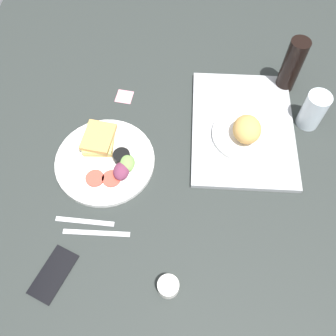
% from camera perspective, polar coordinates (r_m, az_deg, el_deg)
% --- Properties ---
extents(ground_plane, '(1.90, 1.50, 0.03)m').
position_cam_1_polar(ground_plane, '(1.13, -1.39, -0.32)').
color(ground_plane, '#282D2B').
extents(serving_tray, '(0.47, 0.36, 0.02)m').
position_cam_1_polar(serving_tray, '(1.21, 11.71, 6.28)').
color(serving_tray, '#9EA0A3').
rests_on(serving_tray, ground_plane).
extents(bread_plate_near, '(0.20, 0.20, 0.08)m').
position_cam_1_polar(bread_plate_near, '(1.16, 12.10, 5.59)').
color(bread_plate_near, white).
rests_on(bread_plate_near, serving_tray).
extents(plate_with_salad, '(0.31, 0.31, 0.05)m').
position_cam_1_polar(plate_with_salad, '(1.13, -9.71, 1.58)').
color(plate_with_salad, white).
rests_on(plate_with_salad, ground_plane).
extents(drinking_glass, '(0.07, 0.07, 0.13)m').
position_cam_1_polar(drinking_glass, '(1.25, 21.99, 8.47)').
color(drinking_glass, silver).
rests_on(drinking_glass, ground_plane).
extents(soda_bottle, '(0.06, 0.06, 0.20)m').
position_cam_1_polar(soda_bottle, '(1.30, 18.98, 15.06)').
color(soda_bottle, black).
rests_on(soda_bottle, ground_plane).
extents(espresso_cup, '(0.06, 0.06, 0.04)m').
position_cam_1_polar(espresso_cup, '(0.97, 0.04, -18.21)').
color(espresso_cup, silver).
rests_on(espresso_cup, ground_plane).
extents(fork, '(0.02, 0.17, 0.01)m').
position_cam_1_polar(fork, '(1.07, -13.01, -8.20)').
color(fork, '#B7B7BC').
rests_on(fork, ground_plane).
extents(knife, '(0.03, 0.19, 0.01)m').
position_cam_1_polar(knife, '(1.05, -11.26, -10.01)').
color(knife, '#B7B7BC').
rests_on(knife, ground_plane).
extents(cell_phone, '(0.16, 0.12, 0.01)m').
position_cam_1_polar(cell_phone, '(1.04, -17.70, -15.66)').
color(cell_phone, black).
rests_on(cell_phone, ground_plane).
extents(sticky_note, '(0.06, 0.06, 0.00)m').
position_cam_1_polar(sticky_note, '(1.29, -6.92, 11.14)').
color(sticky_note, pink).
rests_on(sticky_note, ground_plane).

